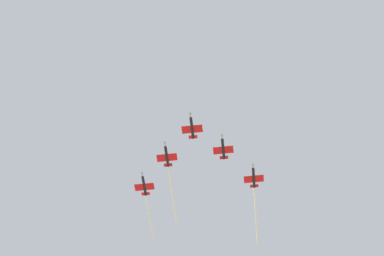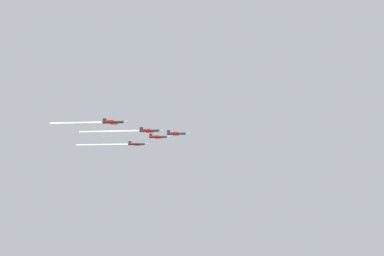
% 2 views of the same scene
% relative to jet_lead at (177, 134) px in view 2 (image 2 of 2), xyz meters
% --- Properties ---
extents(jet_lead, '(12.57, 9.81, 2.68)m').
position_rel_jet_lead_xyz_m(jet_lead, '(0.00, 0.00, 0.00)').
color(jet_lead, black).
extents(jet_port_inner, '(12.57, 9.81, 2.68)m').
position_rel_jet_lead_xyz_m(jet_port_inner, '(5.99, -16.89, 1.00)').
color(jet_port_inner, black).
extents(jet_starboard_inner, '(41.49, 21.25, 2.68)m').
position_rel_jet_lead_xyz_m(jet_starboard_inner, '(26.18, 1.72, -1.01)').
color(jet_starboard_inner, black).
extents(jet_port_outer, '(42.53, 21.74, 2.68)m').
position_rel_jet_lead_xyz_m(jet_port_outer, '(24.62, -39.74, -0.74)').
color(jet_port_outer, black).
extents(jet_starboard_outer, '(36.40, 18.85, 2.68)m').
position_rel_jet_lead_xyz_m(jet_starboard_outer, '(43.89, 7.44, 0.73)').
color(jet_starboard_outer, black).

